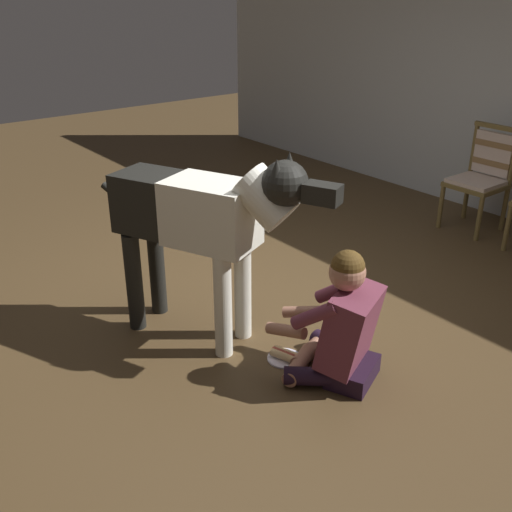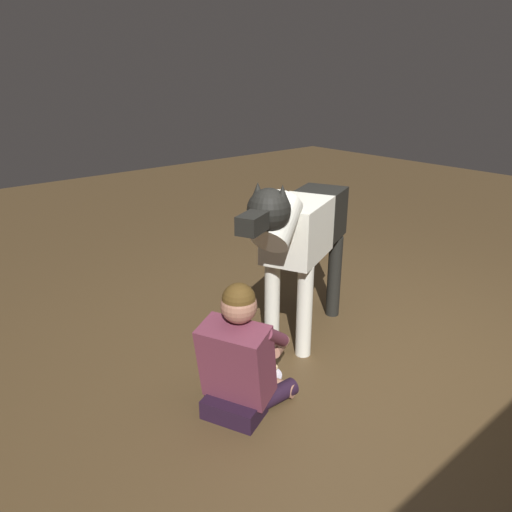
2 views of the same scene
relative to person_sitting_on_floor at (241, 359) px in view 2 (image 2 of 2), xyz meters
The scene contains 4 objects.
ground_plane 1.07m from the person_sitting_on_floor, behind, with size 15.04×15.04×0.00m, color #4B3720.
person_sitting_on_floor is the anchor object (origin of this frame).
large_dog 1.07m from the person_sitting_on_floor, 156.68° to the right, with size 1.57×0.80×1.32m.
hot_dog_on_plate 0.48m from the person_sitting_on_floor, 156.68° to the right, with size 0.22×0.22×0.06m.
Camera 2 is at (2.56, 1.81, 1.94)m, focal length 34.31 mm.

